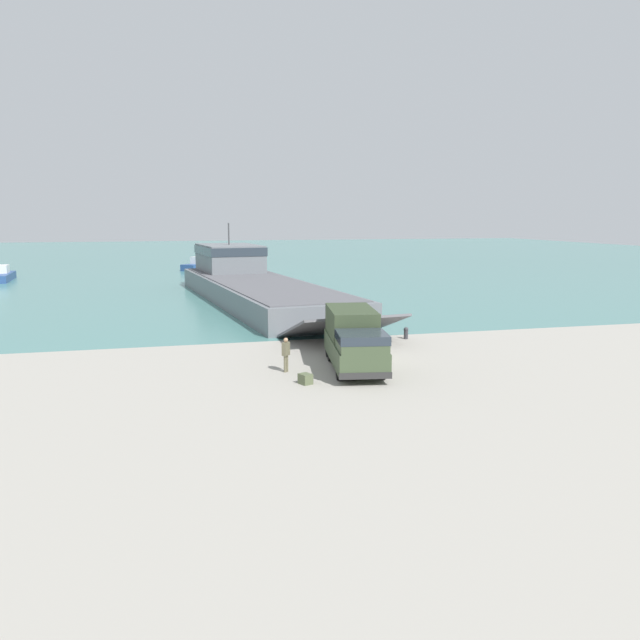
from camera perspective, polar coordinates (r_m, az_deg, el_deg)
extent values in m
plane|color=#9E998E|center=(35.78, 4.44, -3.52)|extent=(240.00, 240.00, 0.00)
cube|color=#477F7A|center=(130.12, -9.18, 5.74)|extent=(240.00, 180.00, 0.01)
cube|color=slate|center=(59.31, -5.63, 2.56)|extent=(12.57, 35.92, 1.96)
cube|color=#56565B|center=(59.19, -5.65, 3.54)|extent=(11.74, 34.44, 0.08)
cube|color=slate|center=(70.84, -8.29, 5.62)|extent=(7.02, 10.48, 2.99)
cube|color=#28333D|center=(70.78, -8.31, 6.35)|extent=(7.20, 10.60, 0.90)
cylinder|color=#3F3F42|center=(70.72, -8.34, 7.80)|extent=(0.16, 0.16, 2.40)
cube|color=#56565B|center=(40.30, 2.06, -0.54)|extent=(7.74, 6.26, 2.00)
cube|color=#3D4C33|center=(33.24, 3.17, -2.83)|extent=(3.61, 7.71, 1.14)
cube|color=#3D4C33|center=(30.67, 3.85, -1.96)|extent=(2.71, 2.85, 0.87)
cube|color=#28333D|center=(30.62, 3.85, -1.56)|extent=(2.79, 2.89, 0.44)
cube|color=#344129|center=(34.21, 2.88, -0.20)|extent=(3.09, 5.01, 1.53)
cube|color=#2D2D2D|center=(29.85, 4.17, -5.08)|extent=(2.55, 0.63, 0.32)
cylinder|color=black|center=(31.28, 5.69, -4.32)|extent=(0.51, 1.21, 1.17)
cylinder|color=black|center=(30.96, 1.84, -4.43)|extent=(0.51, 1.21, 1.17)
cylinder|color=black|center=(35.16, 4.45, -2.78)|extent=(0.51, 1.21, 1.17)
cylinder|color=black|center=(34.88, 1.03, -2.85)|extent=(0.51, 1.21, 1.17)
cylinder|color=black|center=(36.23, 4.16, -2.41)|extent=(0.51, 1.21, 1.17)
cylinder|color=black|center=(35.95, 0.84, -2.48)|extent=(0.51, 1.21, 1.17)
cylinder|color=#6B664C|center=(32.63, -3.04, -3.98)|extent=(0.14, 0.14, 0.88)
cylinder|color=#6B664C|center=(32.48, -3.21, -4.04)|extent=(0.14, 0.14, 0.88)
cube|color=#6B664C|center=(32.38, -3.14, -2.65)|extent=(0.48, 0.48, 0.70)
sphere|color=tan|center=(32.29, -3.15, -1.84)|extent=(0.24, 0.24, 0.24)
cube|color=navy|center=(89.06, -27.22, 3.50)|extent=(3.26, 8.61, 0.93)
cube|color=silver|center=(89.60, -27.21, 4.16)|extent=(2.04, 2.66, 1.02)
cube|color=navy|center=(97.34, -10.80, 4.80)|extent=(6.39, 6.50, 0.99)
cube|color=silver|center=(96.89, -11.01, 5.39)|extent=(2.66, 2.66, 1.08)
cylinder|color=#333338|center=(41.71, 7.86, -1.34)|extent=(0.28, 0.28, 0.55)
sphere|color=#333338|center=(41.65, 7.87, -0.86)|extent=(0.32, 0.32, 0.32)
cube|color=#566042|center=(30.25, -1.34, -5.40)|extent=(0.71, 0.76, 0.50)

